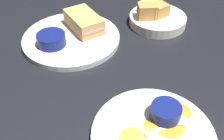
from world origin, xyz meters
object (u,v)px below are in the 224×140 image
object	(u,v)px
plate_sandwich_main	(72,38)
plate_chips_companion	(153,136)
bread_basket_rear	(156,17)
ramekin_dark_sauce	(51,39)
spoon_by_gravy_ramekin	(175,123)
sandwich_half_near	(84,22)
spoon_by_dark_ramekin	(71,36)
ramekin_light_gravy	(166,112)

from	to	relation	value
plate_sandwich_main	plate_chips_companion	size ratio (longest dim) A/B	1.17
plate_chips_companion	bread_basket_rear	xyz separation A→B (cm)	(-43.33, 9.34, 1.55)
ramekin_dark_sauce	bread_basket_rear	bearing A→B (deg)	109.94
spoon_by_gravy_ramekin	bread_basket_rear	xyz separation A→B (cm)	(-41.48, 4.57, 0.38)
spoon_by_gravy_ramekin	sandwich_half_near	bearing A→B (deg)	-153.63
plate_sandwich_main	sandwich_half_near	size ratio (longest dim) A/B	1.91
spoon_by_dark_ramekin	bread_basket_rear	bearing A→B (deg)	107.20
plate_chips_companion	sandwich_half_near	bearing A→B (deg)	-160.64
ramekin_light_gravy	spoon_by_gravy_ramekin	size ratio (longest dim) A/B	0.64
spoon_by_gravy_ramekin	bread_basket_rear	bearing A→B (deg)	173.72
spoon_by_dark_ramekin	bread_basket_rear	size ratio (longest dim) A/B	0.50
plate_sandwich_main	ramekin_light_gravy	size ratio (longest dim) A/B	4.60
spoon_by_dark_ramekin	plate_chips_companion	world-z (taller)	spoon_by_dark_ramekin
ramekin_dark_sauce	ramekin_light_gravy	xyz separation A→B (cm)	(27.96, 25.92, -0.07)
ramekin_dark_sauce	ramekin_light_gravy	distance (cm)	38.13
plate_chips_companion	spoon_by_gravy_ramekin	world-z (taller)	spoon_by_gravy_ramekin
plate_sandwich_main	sandwich_half_near	xyz separation A→B (cm)	(-3.92, 3.81, 3.20)
ramekin_dark_sauce	plate_chips_companion	distance (cm)	39.12
spoon_by_dark_ramekin	bread_basket_rear	world-z (taller)	bread_basket_rear
sandwich_half_near	ramekin_dark_sauce	distance (cm)	11.92
bread_basket_rear	spoon_by_dark_ramekin	bearing A→B (deg)	-72.80
spoon_by_dark_ramekin	spoon_by_gravy_ramekin	world-z (taller)	same
sandwich_half_near	ramekin_light_gravy	bearing A→B (deg)	25.34
ramekin_light_gravy	plate_chips_companion	bearing A→B (deg)	-39.81
ramekin_dark_sauce	spoon_by_gravy_ramekin	bearing A→B (deg)	42.84
plate_sandwich_main	ramekin_light_gravy	distance (cm)	38.09
plate_chips_companion	ramekin_light_gravy	distance (cm)	5.44
sandwich_half_near	plate_chips_companion	size ratio (longest dim) A/B	0.61
ramekin_dark_sauce	spoon_by_dark_ramekin	size ratio (longest dim) A/B	0.88
spoon_by_gravy_ramekin	spoon_by_dark_ramekin	bearing A→B (deg)	-145.72
plate_sandwich_main	plate_chips_companion	xyz separation A→B (cm)	(35.53, 17.67, 0.00)
ramekin_dark_sauce	bread_basket_rear	world-z (taller)	bread_basket_rear
ramekin_dark_sauce	ramekin_light_gravy	world-z (taller)	ramekin_dark_sauce
ramekin_light_gravy	spoon_by_gravy_ramekin	xyz separation A→B (cm)	(1.83, 1.71, -1.40)
plate_sandwich_main	ramekin_light_gravy	bearing A→B (deg)	33.08
plate_sandwich_main	bread_basket_rear	xyz separation A→B (cm)	(-7.80, 27.02, 1.55)
plate_sandwich_main	ramekin_light_gravy	world-z (taller)	ramekin_light_gravy
plate_chips_companion	spoon_by_gravy_ramekin	size ratio (longest dim) A/B	2.52
spoon_by_gravy_ramekin	plate_chips_companion	bearing A→B (deg)	-68.86
sandwich_half_near	plate_sandwich_main	bearing A→B (deg)	-44.16
plate_sandwich_main	spoon_by_gravy_ramekin	distance (cm)	40.49
sandwich_half_near	ramekin_dark_sauce	world-z (taller)	sandwich_half_near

